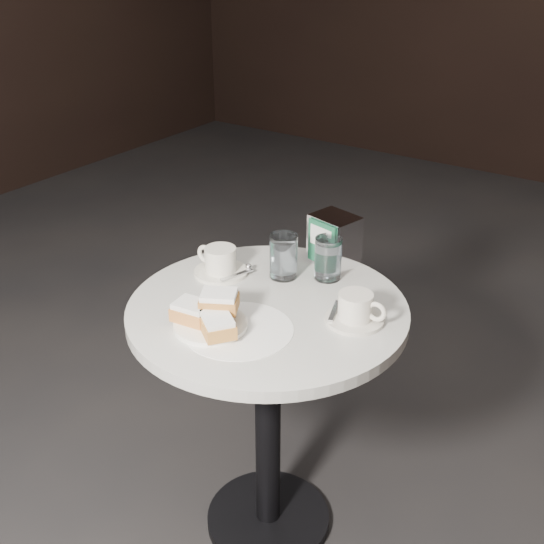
{
  "coord_description": "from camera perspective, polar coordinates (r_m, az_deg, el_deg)",
  "views": [
    {
      "loc": [
        0.84,
        -1.2,
        1.59
      ],
      "look_at": [
        0.0,
        0.02,
        0.83
      ],
      "focal_mm": 45.0,
      "sensor_mm": 36.0,
      "label": 1
    }
  ],
  "objects": [
    {
      "name": "water_glass_right",
      "position": [
        1.8,
        4.71,
        1.1
      ],
      "size": [
        0.09,
        0.09,
        0.12
      ],
      "rotation": [
        0.0,
        0.0,
        0.25
      ],
      "color": "white",
      "rests_on": "cafe_table"
    },
    {
      "name": "water_glass_left",
      "position": [
        1.8,
        0.97,
        1.28
      ],
      "size": [
        0.08,
        0.08,
        0.12
      ],
      "rotation": [
        0.0,
        0.0,
        -0.15
      ],
      "color": "silver",
      "rests_on": "cafe_table"
    },
    {
      "name": "napkin_dispenser",
      "position": [
        1.88,
        5.21,
        2.67
      ],
      "size": [
        0.14,
        0.12,
        0.14
      ],
      "rotation": [
        0.0,
        0.0,
        -0.23
      ],
      "color": "white",
      "rests_on": "cafe_table"
    },
    {
      "name": "sugar_spill",
      "position": [
        1.6,
        -2.84,
        -4.84
      ],
      "size": [
        0.28,
        0.28,
        0.0
      ],
      "primitive_type": "cylinder",
      "rotation": [
        0.0,
        0.0,
        -0.07
      ],
      "color": "white",
      "rests_on": "cafe_table"
    },
    {
      "name": "coffee_cup_right",
      "position": [
        1.62,
        7.02,
        -3.15
      ],
      "size": [
        0.15,
        0.15,
        0.07
      ],
      "rotation": [
        0.0,
        0.0,
        0.07
      ],
      "color": "beige",
      "rests_on": "cafe_table"
    },
    {
      "name": "cafe_table",
      "position": [
        1.8,
        -0.36,
        -8.28
      ],
      "size": [
        0.7,
        0.7,
        0.74
      ],
      "color": "black",
      "rests_on": "ground"
    },
    {
      "name": "ground",
      "position": [
        2.16,
        -0.32,
        -20.14
      ],
      "size": [
        7.0,
        7.0,
        0.0
      ],
      "primitive_type": "plane",
      "color": "black",
      "rests_on": "ground"
    },
    {
      "name": "coffee_cup_left",
      "position": [
        1.83,
        -4.35,
        0.8
      ],
      "size": [
        0.16,
        0.15,
        0.08
      ],
      "rotation": [
        0.0,
        0.0,
        -0.04
      ],
      "color": "white",
      "rests_on": "cafe_table"
    },
    {
      "name": "beignet_plate",
      "position": [
        1.59,
        -5.22,
        -3.73
      ],
      "size": [
        0.21,
        0.21,
        0.09
      ],
      "rotation": [
        0.0,
        0.0,
        -0.2
      ],
      "color": "white",
      "rests_on": "cafe_table"
    }
  ]
}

